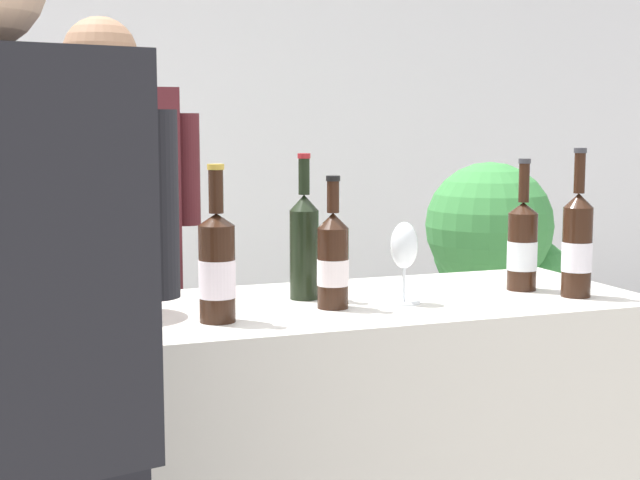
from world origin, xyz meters
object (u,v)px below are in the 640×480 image
person_server (108,321)px  wine_glass (404,249)px  wine_bottle_2 (522,245)px  wine_bottle_3 (217,266)px  ice_bucket (104,271)px  wine_bottle_4 (333,260)px  wine_bottle_1 (304,243)px  potted_shrub (492,282)px  wine_bottle_6 (577,244)px

person_server → wine_glass: bearing=-49.2°
wine_bottle_2 → wine_bottle_3: wine_bottle_3 is taller
wine_bottle_3 → ice_bucket: (-0.22, 0.15, -0.02)m
person_server → wine_bottle_2: bearing=-33.6°
wine_bottle_2 → wine_bottle_4: size_ratio=1.10×
person_server → wine_bottle_4: bearing=-58.5°
wine_bottle_2 → wine_bottle_4: (-0.53, -0.05, -0.00)m
wine_glass → ice_bucket: (-0.68, 0.10, -0.03)m
wine_bottle_1 → wine_bottle_4: size_ratio=1.15×
wine_bottle_2 → potted_shrub: wine_bottle_2 is taller
wine_bottle_4 → wine_bottle_3: bearing=-169.0°
wine_bottle_2 → wine_bottle_6: 0.15m
wine_bottle_4 → ice_bucket: wine_bottle_4 is taller
wine_bottle_6 → wine_bottle_1: bearing=162.5°
wine_bottle_2 → person_server: 1.18m
wine_glass → person_server: person_server is taller
wine_bottle_2 → wine_bottle_1: bearing=172.4°
wine_bottle_6 → person_server: person_server is taller
wine_bottle_1 → wine_bottle_3: bearing=-144.6°
wine_bottle_3 → potted_shrub: wine_bottle_3 is taller
ice_bucket → person_server: bearing=82.6°
wine_bottle_4 → wine_bottle_1: bearing=101.0°
wine_bottle_4 → person_server: person_server is taller
wine_bottle_6 → ice_bucket: size_ratio=1.61×
person_server → potted_shrub: size_ratio=1.34×
wine_bottle_4 → ice_bucket: 0.51m
wine_bottle_3 → wine_glass: 0.46m
wine_bottle_3 → wine_bottle_1: bearing=35.4°
wine_bottle_2 → person_server: size_ratio=0.20×
wine_bottle_4 → wine_glass: size_ratio=1.58×
person_server → wine_bottle_6: bearing=-36.4°
wine_bottle_1 → wine_bottle_3: 0.32m
potted_shrub → wine_glass: bearing=-129.8°
potted_shrub → wine_bottle_4: bearing=-135.5°
wine_bottle_3 → wine_glass: size_ratio=1.75×
wine_bottle_3 → wine_bottle_6: (0.89, -0.02, 0.01)m
wine_bottle_3 → wine_glass: bearing=6.3°
wine_bottle_2 → ice_bucket: (-1.04, 0.04, -0.02)m
wine_bottle_3 → wine_glass: wine_bottle_3 is taller
wine_bottle_1 → wine_bottle_2: size_ratio=1.05×
wine_bottle_3 → wine_bottle_6: bearing=-1.0°
wine_bottle_1 → wine_bottle_4: 0.13m
person_server → potted_shrub: bearing=11.2°
person_server → ice_bucket: bearing=-97.4°
wine_bottle_4 → wine_bottle_6: 0.61m
wine_glass → person_server: (-0.60, 0.70, -0.27)m
wine_bottle_1 → wine_glass: bearing=-33.5°
wine_glass → ice_bucket: size_ratio=0.85×
wine_bottle_4 → potted_shrub: wine_bottle_4 is taller
potted_shrub → wine_bottle_2: bearing=-116.5°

